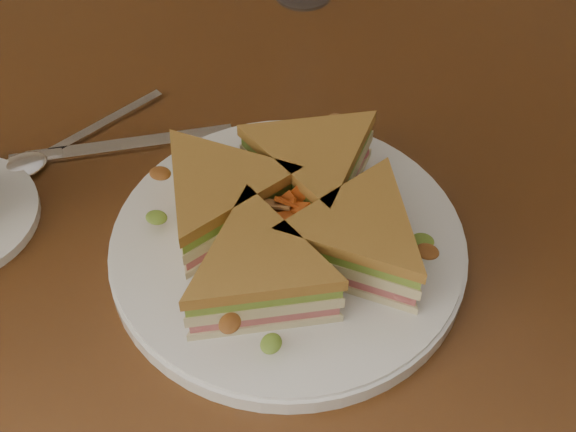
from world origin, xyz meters
The scene contains 6 objects.
table centered at (0.00, 0.00, 0.65)m, with size 1.20×0.80×0.75m.
plate centered at (-0.01, -0.10, 0.76)m, with size 0.30×0.30×0.02m, color white.
sandwich_wedges centered at (-0.01, -0.10, 0.80)m, with size 0.29×0.29×0.06m.
crisps_mound centered at (-0.01, -0.10, 0.79)m, with size 0.09×0.09×0.05m, color #DC5A1C, non-canonical shape.
spoon centered at (-0.15, 0.12, 0.75)m, with size 0.18×0.06×0.01m.
knife centered at (-0.09, 0.10, 0.75)m, with size 0.21×0.08×0.00m.
Camera 1 is at (-0.22, -0.47, 1.30)m, focal length 50.00 mm.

